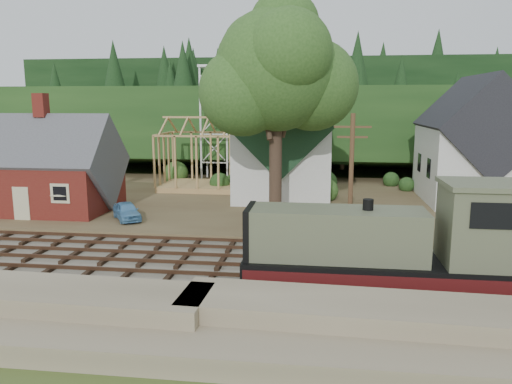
# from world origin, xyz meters

# --- Properties ---
(ground) EXTENTS (140.00, 140.00, 0.00)m
(ground) POSITION_xyz_m (0.00, 0.00, 0.00)
(ground) COLOR #384C1E
(ground) RESTS_ON ground
(embankment) EXTENTS (64.00, 5.00, 1.60)m
(embankment) POSITION_xyz_m (0.00, -8.50, 0.00)
(embankment) COLOR #7F7259
(embankment) RESTS_ON ground
(railroad_bed) EXTENTS (64.00, 11.00, 0.16)m
(railroad_bed) POSITION_xyz_m (0.00, 0.00, 0.08)
(railroad_bed) COLOR #726B5B
(railroad_bed) RESTS_ON ground
(village_flat) EXTENTS (64.00, 26.00, 0.30)m
(village_flat) POSITION_xyz_m (0.00, 18.00, 0.15)
(village_flat) COLOR brown
(village_flat) RESTS_ON ground
(hillside) EXTENTS (70.00, 28.96, 12.74)m
(hillside) POSITION_xyz_m (0.00, 42.00, 0.00)
(hillside) COLOR #1E3F19
(hillside) RESTS_ON ground
(ridge) EXTENTS (80.00, 20.00, 12.00)m
(ridge) POSITION_xyz_m (0.00, 58.00, 0.00)
(ridge) COLOR black
(ridge) RESTS_ON ground
(depot) EXTENTS (10.80, 7.41, 9.00)m
(depot) POSITION_xyz_m (-16.00, 11.00, 3.21)
(depot) COLOR maroon
(depot) RESTS_ON village_flat
(church) EXTENTS (8.40, 15.17, 13.00)m
(church) POSITION_xyz_m (2.00, 19.68, 5.18)
(church) COLOR silver
(church) RESTS_ON village_flat
(farmhouse) EXTENTS (8.40, 10.80, 10.60)m
(farmhouse) POSITION_xyz_m (18.00, 19.00, 4.87)
(farmhouse) COLOR silver
(farmhouse) RESTS_ON village_flat
(timber_frame) EXTENTS (8.20, 6.20, 6.99)m
(timber_frame) POSITION_xyz_m (-6.00, 22.00, 3.27)
(timber_frame) COLOR tan
(timber_frame) RESTS_ON village_flat
(lattice_tower) EXTENTS (3.20, 3.20, 12.12)m
(lattice_tower) POSITION_xyz_m (-6.00, 28.00, 10.03)
(lattice_tower) COLOR silver
(lattice_tower) RESTS_ON village_flat
(big_tree) EXTENTS (10.90, 8.40, 14.70)m
(big_tree) POSITION_xyz_m (2.17, 10.08, 10.22)
(big_tree) COLOR #38281E
(big_tree) RESTS_ON village_flat
(telegraph_pole_near) EXTENTS (2.20, 0.28, 8.00)m
(telegraph_pole_near) POSITION_xyz_m (7.00, 5.20, 4.25)
(telegraph_pole_near) COLOR #4C331E
(telegraph_pole_near) RESTS_ON ground
(locomotive) EXTENTS (12.93, 3.23, 5.15)m
(locomotive) POSITION_xyz_m (8.85, -3.00, 2.25)
(locomotive) COLOR black
(locomotive) RESTS_ON railroad_bed
(car_blue) EXTENTS (3.30, 3.92, 1.26)m
(car_blue) POSITION_xyz_m (-8.57, 8.53, 0.93)
(car_blue) COLOR #62A3D3
(car_blue) RESTS_ON village_flat
(patio_set) EXTENTS (2.04, 2.04, 2.27)m
(patio_set) POSITION_xyz_m (-13.14, 8.25, 2.23)
(patio_set) COLOR silver
(patio_set) RESTS_ON village_flat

